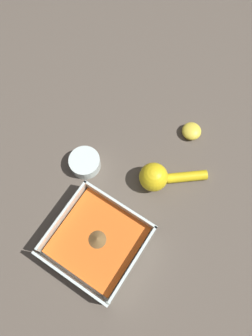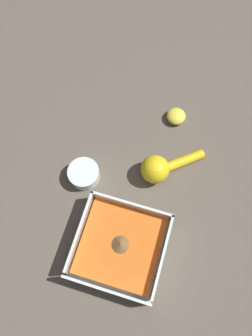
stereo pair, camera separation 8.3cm
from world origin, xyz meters
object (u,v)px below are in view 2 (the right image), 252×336
at_px(spice_bowl, 84,174).
at_px(lemon_half, 176,116).
at_px(lemon_squeezer, 160,168).
at_px(square_dish, 120,247).

xyz_separation_m(spice_bowl, lemon_half, (-0.19, -0.23, -0.00)).
distance_m(lemon_squeezer, lemon_half, 0.17).
distance_m(square_dish, spice_bowl, 0.21).
height_order(square_dish, lemon_half, square_dish).
xyz_separation_m(lemon_squeezer, lemon_half, (-0.00, -0.17, -0.02)).
relative_size(spice_bowl, lemon_half, 1.53).
relative_size(square_dish, lemon_half, 3.90).
height_order(square_dish, lemon_squeezer, lemon_squeezer).
bearing_deg(spice_bowl, square_dish, 133.68).
bearing_deg(square_dish, lemon_squeezer, -100.26).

